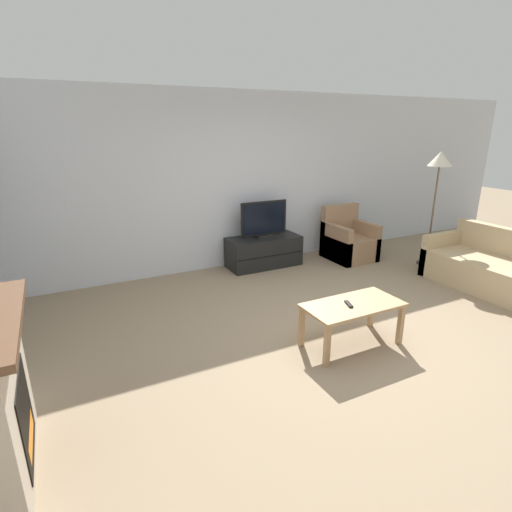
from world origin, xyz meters
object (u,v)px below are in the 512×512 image
coffee_table (353,310)px  tv (264,221)px  remote (349,304)px  armchair (348,242)px  tv_stand (264,252)px  couch (504,273)px  floor_lamp (439,166)px

coffee_table → tv: bearing=82.0°
tv → remote: bearing=-99.2°
tv → coffee_table: 2.65m
armchair → coffee_table: armchair is taller
tv → remote: tv is taller
tv_stand → coffee_table: (-0.36, -2.60, 0.15)m
remote → tv: bearing=99.2°
remote → couch: couch is taller
couch → remote: bearing=-176.5°
tv → floor_lamp: bearing=-24.7°
tv → armchair: tv is taller
tv_stand → coffee_table: size_ratio=1.16×
remote → floor_lamp: (2.88, 1.47, 1.12)m
tv → coffee_table: bearing=-98.0°
armchair → couch: size_ratio=0.45×
tv → armchair: (1.48, -0.30, -0.46)m
tv → coffee_table: (-0.36, -2.60, -0.36)m
tv_stand → tv: 0.51m
tv → floor_lamp: size_ratio=0.44×
coffee_table → couch: 2.78m
coffee_table → remote: bearing=-177.7°
tv_stand → armchair: bearing=-11.5°
armchair → remote: size_ratio=5.75×
tv → remote: (-0.42, -2.60, -0.28)m
tv_stand → tv: bearing=-90.0°
tv_stand → remote: (-0.42, -2.60, 0.23)m
coffee_table → remote: (-0.06, -0.00, 0.08)m
remote → floor_lamp: bearing=45.5°
couch → floor_lamp: floor_lamp is taller
tv_stand → tv: size_ratio=1.48×
armchair → remote: bearing=-129.5°
armchair → floor_lamp: 1.83m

